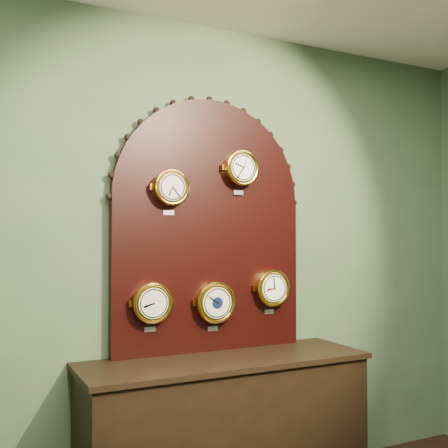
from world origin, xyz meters
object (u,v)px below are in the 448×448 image
display_board (209,217)px  arabic_clock (241,168)px  barometer (215,302)px  hygrometer (152,303)px  roman_clock (171,188)px  tide_clock (272,288)px  shop_counter (226,435)px

display_board → arabic_clock: (0.18, -0.07, 0.30)m
display_board → barometer: display_board is taller
display_board → arabic_clock: size_ratio=5.70×
hygrometer → barometer: bearing=-0.1°
arabic_clock → hygrometer: size_ratio=0.96×
display_board → roman_clock: (-0.27, -0.07, 0.16)m
display_board → arabic_clock: 0.35m
roman_clock → tide_clock: roman_clock is taller
arabic_clock → barometer: size_ratio=0.91×
roman_clock → hygrometer: roman_clock is taller
arabic_clock → hygrometer: arabic_clock is taller
roman_clock → display_board: bearing=13.7°
display_board → arabic_clock: display_board is taller
display_board → arabic_clock: bearing=-20.1°
hygrometer → tide_clock: (0.78, 0.00, 0.05)m
roman_clock → tide_clock: (0.67, -0.00, -0.60)m
hygrometer → barometer: hygrometer is taller
barometer → roman_clock: bearing=179.8°
shop_counter → hygrometer: 0.85m
arabic_clock → barometer: 0.82m
roman_clock → barometer: roman_clock is taller
display_board → roman_clock: size_ratio=5.91×
barometer → tide_clock: size_ratio=1.07×
tide_clock → hygrometer: bearing=-180.0°
shop_counter → tide_clock: (0.40, 0.15, 0.79)m
arabic_clock → tide_clock: size_ratio=0.97×
hygrometer → arabic_clock: bearing=0.0°
tide_clock → roman_clock: bearing=180.0°
barometer → display_board: bearing=96.3°
shop_counter → roman_clock: bearing=150.5°
display_board → barometer: bearing=-83.7°
roman_clock → shop_counter: bearing=-29.5°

